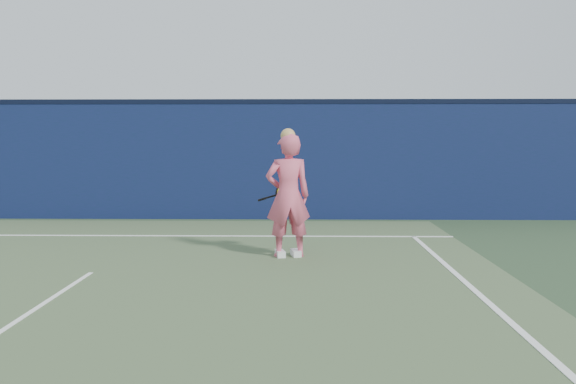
{
  "coord_description": "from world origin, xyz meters",
  "views": [
    {
      "loc": [
        2.76,
        -6.84,
        1.8
      ],
      "look_at": [
        2.58,
        2.18,
        0.98
      ],
      "focal_mm": 38.0,
      "sensor_mm": 36.0,
      "label": 1
    }
  ],
  "objects": [
    {
      "name": "court_lines",
      "position": [
        0.0,
        -0.33,
        0.01
      ],
      "size": [
        11.0,
        12.04,
        0.01
      ],
      "color": "white",
      "rests_on": "court_surface"
    },
    {
      "name": "wall_cap",
      "position": [
        0.0,
        6.5,
        2.55
      ],
      "size": [
        24.0,
        0.42,
        0.1
      ],
      "primitive_type": "cube",
      "color": "black",
      "rests_on": "backstop_wall"
    },
    {
      "name": "player",
      "position": [
        2.58,
        2.18,
        0.93
      ],
      "size": [
        0.75,
        0.57,
        1.92
      ],
      "rotation": [
        0.0,
        0.0,
        3.35
      ],
      "color": "#DF5673",
      "rests_on": "ground"
    },
    {
      "name": "ground",
      "position": [
        0.0,
        0.0,
        0.0
      ],
      "size": [
        80.0,
        80.0,
        0.0
      ],
      "primitive_type": "plane",
      "color": "#2A3F26",
      "rests_on": "ground"
    },
    {
      "name": "backstop_wall",
      "position": [
        0.0,
        6.5,
        1.25
      ],
      "size": [
        24.0,
        0.4,
        2.5
      ],
      "primitive_type": "cube",
      "color": "#0D1B3A",
      "rests_on": "ground"
    },
    {
      "name": "racket",
      "position": [
        2.49,
        2.6,
        0.92
      ],
      "size": [
        0.57,
        0.17,
        0.3
      ],
      "rotation": [
        0.0,
        0.0,
        0.07
      ],
      "color": "black",
      "rests_on": "ground"
    }
  ]
}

